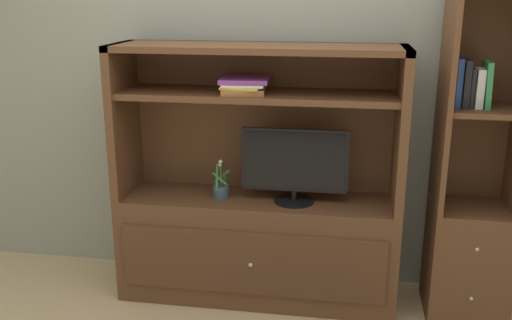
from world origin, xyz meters
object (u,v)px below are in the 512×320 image
potted_plant (221,190)px  upright_book_row (472,85)px  bookshelf_tall (472,213)px  tv_monitor (295,165)px  media_console (257,220)px  magazine_stack (245,84)px

potted_plant → upright_book_row: bearing=1.3°
upright_book_row → potted_plant: bearing=-178.7°
bookshelf_tall → tv_monitor: bearing=-177.5°
media_console → upright_book_row: bearing=-0.3°
media_console → upright_book_row: media_console is taller
media_console → potted_plant: media_console is taller
upright_book_row → tv_monitor: bearing=-177.9°
media_console → tv_monitor: size_ratio=2.71×
tv_monitor → potted_plant: tv_monitor is taller
bookshelf_tall → media_console: bearing=-179.8°
potted_plant → media_console: bearing=9.5°
media_console → tv_monitor: media_console is taller
tv_monitor → magazine_stack: size_ratio=1.75×
potted_plant → upright_book_row: size_ratio=0.93×
potted_plant → upright_book_row: 1.52m
bookshelf_tall → upright_book_row: 0.73m
media_console → potted_plant: 0.29m
media_console → upright_book_row: 1.44m
magazine_stack → bookshelf_tall: 1.48m
tv_monitor → upright_book_row: upright_book_row is taller
magazine_stack → upright_book_row: (1.23, 0.00, 0.03)m
bookshelf_tall → magazine_stack: bearing=-179.4°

